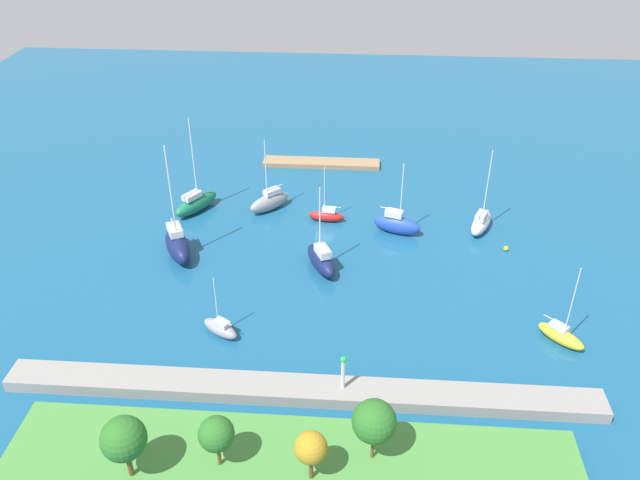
{
  "coord_description": "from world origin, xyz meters",
  "views": [
    {
      "loc": [
        -4.86,
        74.86,
        43.88
      ],
      "look_at": [
        0.0,
        7.3,
        1.5
      ],
      "focal_mm": 36.02,
      "sensor_mm": 36.0,
      "label": 1
    }
  ],
  "objects_px": {
    "park_tree_mideast": "(374,421)",
    "sailboat_green_west_end": "(196,203)",
    "pier_dock": "(321,163)",
    "sailboat_white_along_channel": "(481,222)",
    "sailboat_blue_far_north": "(397,224)",
    "sailboat_navy_by_breakwater": "(177,245)",
    "park_tree_center": "(124,439)",
    "sailboat_gray_east_end": "(220,328)",
    "sailboat_gray_far_south": "(269,201)",
    "harbor_beacon": "(343,370)",
    "park_tree_midwest": "(216,434)",
    "mooring_buoy_yellow": "(506,248)",
    "sailboat_yellow_center_basin": "(561,335)",
    "sailboat_red_mid_basin": "(326,215)",
    "park_tree_west": "(311,448)",
    "sailboat_navy_off_beacon": "(321,260)"
  },
  "relations": [
    {
      "from": "park_tree_mideast",
      "to": "sailboat_green_west_end",
      "type": "xyz_separation_m",
      "value": [
        24.4,
        -41.08,
        -3.89
      ]
    },
    {
      "from": "pier_dock",
      "to": "sailboat_white_along_channel",
      "type": "bearing_deg",
      "value": 140.63
    },
    {
      "from": "sailboat_blue_far_north",
      "to": "sailboat_navy_by_breakwater",
      "type": "distance_m",
      "value": 28.09
    },
    {
      "from": "park_tree_mideast",
      "to": "sailboat_green_west_end",
      "type": "height_order",
      "value": "sailboat_green_west_end"
    },
    {
      "from": "park_tree_center",
      "to": "sailboat_gray_east_end",
      "type": "distance_m",
      "value": 19.34
    },
    {
      "from": "sailboat_white_along_channel",
      "to": "sailboat_gray_far_south",
      "type": "height_order",
      "value": "sailboat_white_along_channel"
    },
    {
      "from": "sailboat_green_west_end",
      "to": "sailboat_navy_by_breakwater",
      "type": "height_order",
      "value": "sailboat_navy_by_breakwater"
    },
    {
      "from": "harbor_beacon",
      "to": "sailboat_gray_far_south",
      "type": "distance_m",
      "value": 36.73
    },
    {
      "from": "park_tree_mideast",
      "to": "sailboat_gray_far_south",
      "type": "relative_size",
      "value": 0.56
    },
    {
      "from": "pier_dock",
      "to": "sailboat_gray_far_south",
      "type": "xyz_separation_m",
      "value": [
        6.16,
        14.93,
        0.93
      ]
    },
    {
      "from": "sailboat_white_along_channel",
      "to": "park_tree_midwest",
      "type": "bearing_deg",
      "value": 170.79
    },
    {
      "from": "sailboat_navy_by_breakwater",
      "to": "mooring_buoy_yellow",
      "type": "xyz_separation_m",
      "value": [
        -40.71,
        -4.13,
        -1.34
      ]
    },
    {
      "from": "park_tree_midwest",
      "to": "sailboat_yellow_center_basin",
      "type": "height_order",
      "value": "sailboat_yellow_center_basin"
    },
    {
      "from": "sailboat_red_mid_basin",
      "to": "sailboat_gray_east_end",
      "type": "bearing_deg",
      "value": 73.68
    },
    {
      "from": "sailboat_yellow_center_basin",
      "to": "sailboat_green_west_end",
      "type": "xyz_separation_m",
      "value": [
        43.63,
        -24.31,
        0.42
      ]
    },
    {
      "from": "sailboat_red_mid_basin",
      "to": "sailboat_gray_far_south",
      "type": "height_order",
      "value": "sailboat_gray_far_south"
    },
    {
      "from": "park_tree_west",
      "to": "sailboat_navy_off_beacon",
      "type": "bearing_deg",
      "value": -87.43
    },
    {
      "from": "pier_dock",
      "to": "sailboat_navy_by_breakwater",
      "type": "height_order",
      "value": "sailboat_navy_by_breakwater"
    },
    {
      "from": "park_tree_midwest",
      "to": "sailboat_red_mid_basin",
      "type": "bearing_deg",
      "value": -98.29
    },
    {
      "from": "sailboat_white_along_channel",
      "to": "park_tree_mideast",
      "type": "bearing_deg",
      "value": -176.08
    },
    {
      "from": "pier_dock",
      "to": "park_tree_midwest",
      "type": "distance_m",
      "value": 59.01
    },
    {
      "from": "sailboat_gray_far_south",
      "to": "mooring_buoy_yellow",
      "type": "xyz_separation_m",
      "value": [
        -31.06,
        8.32,
        -0.98
      ]
    },
    {
      "from": "park_tree_midwest",
      "to": "sailboat_gray_far_south",
      "type": "relative_size",
      "value": 0.47
    },
    {
      "from": "sailboat_red_mid_basin",
      "to": "sailboat_navy_by_breakwater",
      "type": "distance_m",
      "value": 20.3
    },
    {
      "from": "harbor_beacon",
      "to": "sailboat_navy_by_breakwater",
      "type": "bearing_deg",
      "value": -46.41
    },
    {
      "from": "park_tree_center",
      "to": "park_tree_midwest",
      "type": "xyz_separation_m",
      "value": [
        -6.78,
        -1.51,
        -0.62
      ]
    },
    {
      "from": "harbor_beacon",
      "to": "sailboat_gray_east_end",
      "type": "xyz_separation_m",
      "value": [
        13.05,
        -8.04,
        -2.57
      ]
    },
    {
      "from": "harbor_beacon",
      "to": "sailboat_gray_far_south",
      "type": "relative_size",
      "value": 0.36
    },
    {
      "from": "sailboat_yellow_center_basin",
      "to": "harbor_beacon",
      "type": "bearing_deg",
      "value": -112.24
    },
    {
      "from": "park_tree_mideast",
      "to": "sailboat_navy_off_beacon",
      "type": "bearing_deg",
      "value": -77.67
    },
    {
      "from": "harbor_beacon",
      "to": "sailboat_navy_by_breakwater",
      "type": "distance_m",
      "value": 30.89
    },
    {
      "from": "sailboat_yellow_center_basin",
      "to": "sailboat_white_along_channel",
      "type": "xyz_separation_m",
      "value": [
        5.01,
        -22.01,
        0.28
      ]
    },
    {
      "from": "sailboat_blue_far_north",
      "to": "sailboat_navy_off_beacon",
      "type": "bearing_deg",
      "value": -117.83
    },
    {
      "from": "park_tree_center",
      "to": "sailboat_white_along_channel",
      "type": "relative_size",
      "value": 0.52
    },
    {
      "from": "sailboat_yellow_center_basin",
      "to": "mooring_buoy_yellow",
      "type": "relative_size",
      "value": 14.97
    },
    {
      "from": "park_tree_west",
      "to": "sailboat_yellow_center_basin",
      "type": "distance_m",
      "value": 30.88
    },
    {
      "from": "park_tree_west",
      "to": "sailboat_gray_far_south",
      "type": "bearing_deg",
      "value": -77.92
    },
    {
      "from": "sailboat_green_west_end",
      "to": "mooring_buoy_yellow",
      "type": "relative_size",
      "value": 21.63
    },
    {
      "from": "pier_dock",
      "to": "sailboat_gray_east_end",
      "type": "distance_m",
      "value": 42.36
    },
    {
      "from": "park_tree_mideast",
      "to": "sailboat_blue_far_north",
      "type": "xyz_separation_m",
      "value": [
        -3.11,
        -37.24,
        -3.84
      ]
    },
    {
      "from": "sailboat_green_west_end",
      "to": "park_tree_center",
      "type": "bearing_deg",
      "value": -141.17
    },
    {
      "from": "sailboat_yellow_center_basin",
      "to": "park_tree_center",
      "type": "bearing_deg",
      "value": -107.85
    },
    {
      "from": "sailboat_gray_far_south",
      "to": "sailboat_white_along_channel",
      "type": "bearing_deg",
      "value": 127.99
    },
    {
      "from": "pier_dock",
      "to": "park_tree_midwest",
      "type": "height_order",
      "value": "park_tree_midwest"
    },
    {
      "from": "park_tree_center",
      "to": "mooring_buoy_yellow",
      "type": "relative_size",
      "value": 9.46
    },
    {
      "from": "sailboat_navy_off_beacon",
      "to": "sailboat_yellow_center_basin",
      "type": "height_order",
      "value": "sailboat_navy_off_beacon"
    },
    {
      "from": "sailboat_gray_east_end",
      "to": "sailboat_gray_far_south",
      "type": "relative_size",
      "value": 0.67
    },
    {
      "from": "pier_dock",
      "to": "sailboat_navy_by_breakwater",
      "type": "bearing_deg",
      "value": 60.0
    },
    {
      "from": "park_tree_west",
      "to": "sailboat_green_west_end",
      "type": "height_order",
      "value": "sailboat_green_west_end"
    },
    {
      "from": "park_tree_mideast",
      "to": "mooring_buoy_yellow",
      "type": "height_order",
      "value": "park_tree_mideast"
    }
  ]
}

